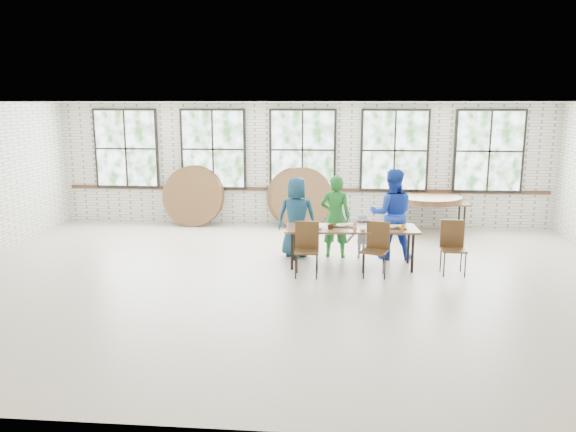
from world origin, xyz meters
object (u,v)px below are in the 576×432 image
object	(u,v)px
chair_near_right	(376,244)
storage_table	(428,204)
dining_table	(352,230)
chair_near_left	(307,244)

from	to	relation	value
chair_near_right	storage_table	xyz separation A→B (m)	(1.42, 3.43, 0.13)
dining_table	chair_near_right	bearing A→B (deg)	-53.22
chair_near_left	storage_table	xyz separation A→B (m)	(2.63, 3.52, 0.13)
chair_near_left	chair_near_right	xyz separation A→B (m)	(1.21, 0.09, 0.00)
chair_near_right	storage_table	bearing A→B (deg)	89.44
chair_near_right	dining_table	bearing A→B (deg)	152.18
chair_near_right	chair_near_left	bearing A→B (deg)	-153.68
storage_table	chair_near_right	bearing A→B (deg)	-111.88
chair_near_left	storage_table	bearing A→B (deg)	51.80
dining_table	chair_near_left	world-z (taller)	chair_near_left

